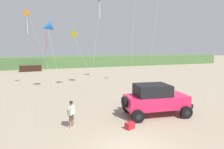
% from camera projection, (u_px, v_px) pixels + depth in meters
% --- Properties ---
extents(dune_ridge, '(90.00, 7.51, 2.69)m').
position_uv_depth(dune_ridge, '(69.00, 62.00, 49.22)').
color(dune_ridge, '#4C703D').
rests_on(dune_ridge, ground_plane).
extents(jeep, '(4.97, 2.89, 2.26)m').
position_uv_depth(jeep, '(155.00, 99.00, 13.58)').
color(jeep, '#EA2151').
rests_on(jeep, ground_plane).
extents(person_watching, '(0.48, 0.47, 1.67)m').
position_uv_depth(person_watching, '(71.00, 113.00, 11.48)').
color(person_watching, '#8C664C').
rests_on(person_watching, ground_plane).
extents(cooler_box, '(0.65, 0.55, 0.38)m').
position_uv_depth(cooler_box, '(130.00, 126.00, 11.40)').
color(cooler_box, '#B21E23').
rests_on(cooler_box, ground_plane).
extents(distant_sedan, '(4.35, 2.10, 1.20)m').
position_uv_depth(distant_sedan, '(30.00, 68.00, 39.85)').
color(distant_sedan, black).
rests_on(distant_sedan, ground_plane).
extents(kite_pink_ribbon, '(2.71, 5.42, 6.94)m').
position_uv_depth(kite_pink_ribbon, '(73.00, 35.00, 22.48)').
color(kite_pink_ribbon, yellow).
rests_on(kite_pink_ribbon, ground_plane).
extents(kite_purple_stunt, '(1.76, 5.86, 7.77)m').
position_uv_depth(kite_purple_stunt, '(47.00, 27.00, 20.69)').
color(kite_purple_stunt, blue).
rests_on(kite_purple_stunt, ground_plane).
extents(kite_blue_swept, '(3.24, 4.27, 9.26)m').
position_uv_depth(kite_blue_swept, '(28.00, 14.00, 22.49)').
color(kite_blue_swept, orange).
rests_on(kite_blue_swept, ground_plane).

